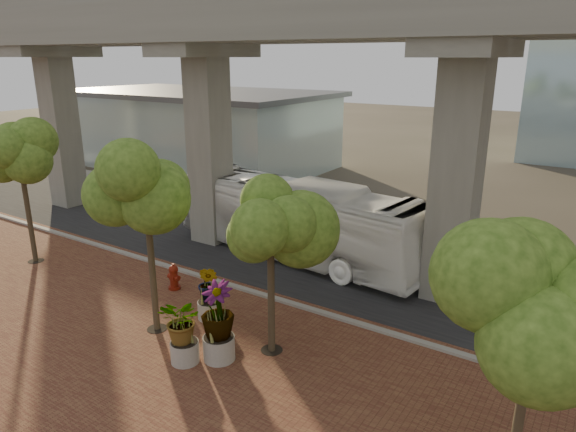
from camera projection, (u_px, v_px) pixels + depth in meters
The scene contains 17 objects.
ground at pixel (290, 279), 21.74m from camera, with size 160.00×160.00×0.00m, color #332F25.
brick_plaza at pixel (144, 371), 15.34m from camera, with size 70.00×13.00×0.06m, color brown.
asphalt_road at pixel (314, 264), 23.33m from camera, with size 90.00×8.00×0.04m, color black.
curb_strip at pixel (262, 295), 20.12m from camera, with size 70.00×0.25×0.16m, color gray.
far_sidewalk at pixel (365, 231), 27.72m from camera, with size 90.00×3.00×0.06m, color gray.
transit_viaduct at pixel (316, 101), 21.17m from camera, with size 72.00×5.60×12.40m.
station_pavilion at pixel (197, 127), 44.03m from camera, with size 23.00×13.00×6.30m.
transit_bus at pixel (297, 220), 23.73m from camera, with size 3.03×12.92×3.60m, color white.
fire_hydrant at pixel (174, 277), 20.57m from camera, with size 0.54×0.49×1.08m.
planter_front at pixel (183, 324), 15.40m from camera, with size 1.93×1.93×2.13m.
planter_right at pixel (218, 314), 15.46m from camera, with size 2.41×2.41×2.57m.
planter_left at pixel (208, 287), 18.04m from camera, with size 1.84×1.84×2.03m.
street_tree_far_west at pixel (20, 157), 22.09m from camera, with size 3.46×3.46×6.43m.
street_tree_near_west at pixel (146, 191), 16.21m from camera, with size 3.64×3.64×6.60m.
street_tree_near_east at pixel (270, 217), 15.06m from camera, with size 3.84×3.84×6.23m.
street_tree_far_east at pixel (536, 310), 10.09m from camera, with size 3.68×3.68×5.89m.
streetlamp_west at pixel (224, 131), 28.68m from camera, with size 0.43×1.25×8.64m.
Camera 1 is at (10.90, -16.72, 9.03)m, focal length 32.00 mm.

